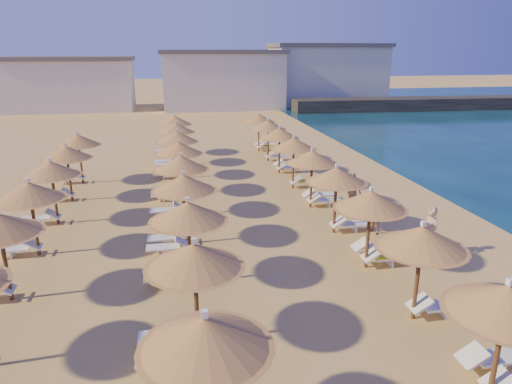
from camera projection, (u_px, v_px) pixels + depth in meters
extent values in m
plane|color=tan|center=(279.00, 257.00, 16.80)|extent=(220.00, 220.00, 0.00)
cube|color=black|center=(410.00, 104.00, 57.53)|extent=(30.16, 5.41, 1.50)
cube|color=beige|center=(71.00, 86.00, 56.91)|extent=(15.00, 8.00, 6.00)
cube|color=#59514C|center=(67.00, 59.00, 55.93)|extent=(15.60, 8.48, 0.50)
cube|color=beige|center=(222.00, 81.00, 58.52)|extent=(15.00, 8.00, 6.80)
cube|color=#59514C|center=(222.00, 52.00, 57.43)|extent=(15.60, 8.48, 0.50)
cube|color=beige|center=(327.00, 76.00, 63.21)|extent=(15.00, 8.00, 7.60)
cube|color=#59514C|center=(328.00, 45.00, 62.00)|extent=(15.60, 8.48, 0.50)
cylinder|color=brown|center=(497.00, 353.00, 9.59)|extent=(0.12, 0.12, 2.44)
cone|color=#A4682F|center=(507.00, 299.00, 9.21)|extent=(2.34, 2.34, 0.63)
cone|color=#A4682F|center=(505.00, 310.00, 9.28)|extent=(2.53, 2.53, 0.12)
cube|color=white|center=(510.00, 282.00, 9.09)|extent=(0.12, 0.12, 0.14)
cylinder|color=brown|center=(417.00, 280.00, 12.64)|extent=(0.12, 0.12, 2.44)
cone|color=#A4682F|center=(422.00, 237.00, 12.25)|extent=(2.34, 2.34, 0.63)
cone|color=#A4682F|center=(421.00, 246.00, 12.33)|extent=(2.53, 2.53, 0.12)
cube|color=white|center=(424.00, 224.00, 12.14)|extent=(0.12, 0.12, 0.14)
cylinder|color=brown|center=(368.00, 235.00, 15.68)|extent=(0.12, 0.12, 2.44)
cone|color=#A4682F|center=(371.00, 200.00, 15.30)|extent=(2.34, 2.34, 0.63)
cone|color=#A4682F|center=(370.00, 207.00, 15.37)|extent=(2.53, 2.53, 0.12)
cube|color=white|center=(372.00, 189.00, 15.18)|extent=(0.12, 0.12, 0.14)
cylinder|color=brown|center=(335.00, 205.00, 18.73)|extent=(0.12, 0.12, 2.44)
cone|color=#A4682F|center=(337.00, 175.00, 18.34)|extent=(2.34, 2.34, 0.63)
cone|color=#A4682F|center=(336.00, 181.00, 18.42)|extent=(2.53, 2.53, 0.12)
cube|color=white|center=(337.00, 165.00, 18.23)|extent=(0.12, 0.12, 0.14)
cylinder|color=brown|center=(311.00, 183.00, 21.77)|extent=(0.12, 0.12, 2.44)
cone|color=#A4682F|center=(312.00, 157.00, 21.39)|extent=(2.34, 2.34, 0.63)
cone|color=#A4682F|center=(312.00, 162.00, 21.47)|extent=(2.53, 2.53, 0.12)
cube|color=white|center=(312.00, 149.00, 21.27)|extent=(0.12, 0.12, 0.14)
cylinder|color=brown|center=(293.00, 167.00, 24.82)|extent=(0.12, 0.12, 2.44)
cone|color=#A4682F|center=(294.00, 143.00, 24.44)|extent=(2.34, 2.34, 0.63)
cone|color=#A4682F|center=(294.00, 148.00, 24.51)|extent=(2.53, 2.53, 0.12)
cube|color=white|center=(294.00, 136.00, 24.32)|extent=(0.12, 0.12, 0.14)
cylinder|color=brown|center=(279.00, 154.00, 27.87)|extent=(0.12, 0.12, 2.44)
cone|color=#A4682F|center=(280.00, 133.00, 27.48)|extent=(2.34, 2.34, 0.63)
cone|color=#A4682F|center=(279.00, 137.00, 27.56)|extent=(2.53, 2.53, 0.12)
cube|color=white|center=(280.00, 127.00, 27.37)|extent=(0.12, 0.12, 0.14)
cylinder|color=brown|center=(268.00, 144.00, 30.91)|extent=(0.12, 0.12, 2.44)
cone|color=#A4682F|center=(268.00, 125.00, 30.53)|extent=(2.34, 2.34, 0.63)
cone|color=#A4682F|center=(268.00, 128.00, 30.60)|extent=(2.53, 2.53, 0.12)
cube|color=white|center=(268.00, 119.00, 30.41)|extent=(0.12, 0.12, 0.14)
cylinder|color=brown|center=(259.00, 135.00, 33.96)|extent=(0.12, 0.12, 2.44)
cone|color=#A4682F|center=(259.00, 118.00, 33.57)|extent=(2.34, 2.34, 0.63)
cone|color=#A4682F|center=(259.00, 121.00, 33.65)|extent=(2.53, 2.53, 0.12)
cube|color=white|center=(259.00, 113.00, 33.46)|extent=(0.12, 0.12, 0.14)
cone|color=#A4682F|center=(205.00, 333.00, 8.11)|extent=(2.34, 2.34, 0.63)
cone|color=#A4682F|center=(206.00, 345.00, 8.19)|extent=(2.53, 2.53, 0.12)
cube|color=white|center=(205.00, 314.00, 8.00)|extent=(0.12, 0.12, 0.14)
cylinder|color=brown|center=(196.00, 302.00, 11.54)|extent=(0.12, 0.12, 2.44)
cone|color=#A4682F|center=(194.00, 255.00, 11.16)|extent=(2.34, 2.34, 0.63)
cone|color=#A4682F|center=(195.00, 265.00, 11.24)|extent=(2.53, 2.53, 0.12)
cube|color=white|center=(194.00, 241.00, 11.05)|extent=(0.12, 0.12, 0.14)
cylinder|color=brown|center=(190.00, 249.00, 14.59)|extent=(0.12, 0.12, 2.44)
cone|color=#A4682F|center=(188.00, 211.00, 14.21)|extent=(2.34, 2.34, 0.63)
cone|color=#A4682F|center=(188.00, 219.00, 14.28)|extent=(2.53, 2.53, 0.12)
cube|color=white|center=(187.00, 200.00, 14.09)|extent=(0.12, 0.12, 0.14)
cylinder|color=brown|center=(185.00, 215.00, 17.64)|extent=(0.12, 0.12, 2.44)
cone|color=#A4682F|center=(184.00, 183.00, 17.25)|extent=(2.34, 2.34, 0.63)
cone|color=#A4682F|center=(184.00, 189.00, 17.33)|extent=(2.53, 2.53, 0.12)
cube|color=white|center=(183.00, 173.00, 17.14)|extent=(0.12, 0.12, 0.14)
cylinder|color=brown|center=(182.00, 190.00, 20.68)|extent=(0.12, 0.12, 2.44)
cone|color=#A4682F|center=(181.00, 163.00, 20.30)|extent=(2.34, 2.34, 0.63)
cone|color=#A4682F|center=(181.00, 168.00, 20.37)|extent=(2.53, 2.53, 0.12)
cube|color=white|center=(181.00, 154.00, 20.18)|extent=(0.12, 0.12, 0.14)
cylinder|color=brown|center=(180.00, 172.00, 23.73)|extent=(0.12, 0.12, 2.44)
cone|color=#A4682F|center=(179.00, 148.00, 23.34)|extent=(2.34, 2.34, 0.63)
cone|color=#A4682F|center=(179.00, 153.00, 23.42)|extent=(2.53, 2.53, 0.12)
cube|color=white|center=(179.00, 140.00, 23.23)|extent=(0.12, 0.12, 0.14)
cylinder|color=brown|center=(178.00, 158.00, 26.77)|extent=(0.12, 0.12, 2.44)
cone|color=#A4682F|center=(177.00, 137.00, 26.39)|extent=(2.34, 2.34, 0.63)
cone|color=#A4682F|center=(178.00, 141.00, 26.47)|extent=(2.53, 2.53, 0.12)
cube|color=white|center=(177.00, 130.00, 26.28)|extent=(0.12, 0.12, 0.14)
cylinder|color=brown|center=(177.00, 147.00, 29.82)|extent=(0.12, 0.12, 2.44)
cone|color=#A4682F|center=(176.00, 128.00, 29.44)|extent=(2.34, 2.34, 0.63)
cone|color=#A4682F|center=(176.00, 131.00, 29.51)|extent=(2.53, 2.53, 0.12)
cube|color=white|center=(176.00, 122.00, 29.32)|extent=(0.12, 0.12, 0.14)
cylinder|color=brown|center=(176.00, 138.00, 32.87)|extent=(0.12, 0.12, 2.44)
cone|color=#A4682F|center=(175.00, 120.00, 32.48)|extent=(2.34, 2.34, 0.63)
cone|color=#A4682F|center=(175.00, 124.00, 32.56)|extent=(2.53, 2.53, 0.12)
cube|color=white|center=(175.00, 115.00, 32.37)|extent=(0.12, 0.12, 0.14)
cylinder|color=brown|center=(6.00, 263.00, 13.61)|extent=(0.12, 0.12, 2.44)
cone|color=#A4682F|center=(0.00, 231.00, 13.30)|extent=(2.53, 2.53, 0.12)
cylinder|color=brown|center=(35.00, 224.00, 16.66)|extent=(0.12, 0.12, 2.44)
cone|color=#A4682F|center=(29.00, 191.00, 16.27)|extent=(2.34, 2.34, 0.63)
cone|color=#A4682F|center=(31.00, 197.00, 16.35)|extent=(2.53, 2.53, 0.12)
cube|color=white|center=(28.00, 180.00, 16.16)|extent=(0.12, 0.12, 0.14)
cylinder|color=brown|center=(55.00, 197.00, 19.70)|extent=(0.12, 0.12, 2.44)
cone|color=#A4682F|center=(51.00, 168.00, 19.32)|extent=(2.34, 2.34, 0.63)
cone|color=#A4682F|center=(52.00, 174.00, 19.40)|extent=(2.53, 2.53, 0.12)
cube|color=white|center=(50.00, 160.00, 19.20)|extent=(0.12, 0.12, 0.14)
cylinder|color=brown|center=(70.00, 177.00, 22.75)|extent=(0.12, 0.12, 2.44)
cone|color=#A4682F|center=(66.00, 152.00, 22.37)|extent=(2.34, 2.34, 0.63)
cone|color=#A4682F|center=(67.00, 157.00, 22.44)|extent=(2.53, 2.53, 0.12)
cube|color=white|center=(65.00, 144.00, 22.25)|extent=(0.12, 0.12, 0.14)
cylinder|color=brown|center=(81.00, 162.00, 25.80)|extent=(0.12, 0.12, 2.44)
cone|color=#A4682F|center=(78.00, 140.00, 25.41)|extent=(2.34, 2.34, 0.63)
cone|color=#A4682F|center=(79.00, 144.00, 25.49)|extent=(2.53, 2.53, 0.12)
cube|color=white|center=(77.00, 133.00, 25.30)|extent=(0.12, 0.12, 0.14)
cube|color=white|center=(498.00, 382.00, 9.85)|extent=(0.58, 0.58, 0.40)
cube|color=white|center=(499.00, 357.00, 10.86)|extent=(1.24, 0.58, 0.06)
cube|color=white|center=(498.00, 363.00, 10.91)|extent=(0.06, 0.52, 0.32)
cube|color=white|center=(472.00, 356.00, 10.69)|extent=(0.58, 0.58, 0.40)
cube|color=white|center=(443.00, 305.00, 13.07)|extent=(1.24, 0.58, 0.06)
cube|color=white|center=(442.00, 310.00, 13.11)|extent=(0.06, 0.52, 0.32)
cube|color=white|center=(420.00, 303.00, 12.89)|extent=(0.58, 0.58, 0.40)
cube|color=white|center=(162.00, 336.00, 11.65)|extent=(1.24, 0.58, 0.06)
cube|color=white|center=(163.00, 341.00, 11.70)|extent=(0.06, 0.52, 0.32)
cube|color=white|center=(191.00, 328.00, 11.74)|extent=(0.58, 0.58, 0.40)
cube|color=white|center=(162.00, 358.00, 10.81)|extent=(1.24, 0.58, 0.06)
cube|color=white|center=(163.00, 364.00, 10.86)|extent=(0.06, 0.52, 0.32)
cube|color=white|center=(193.00, 350.00, 10.90)|extent=(0.58, 0.58, 0.40)
cube|color=#FFFA1A|center=(162.00, 357.00, 10.79)|extent=(1.19, 0.53, 0.05)
cube|color=white|center=(390.00, 257.00, 16.11)|extent=(1.24, 0.58, 0.06)
cube|color=white|center=(390.00, 261.00, 16.16)|extent=(0.06, 0.52, 0.32)
cube|color=white|center=(371.00, 255.00, 15.94)|extent=(0.58, 0.58, 0.40)
cube|color=#FFFA1A|center=(390.00, 255.00, 16.10)|extent=(1.19, 0.53, 0.05)
cube|color=white|center=(379.00, 246.00, 16.96)|extent=(1.24, 0.58, 0.06)
cube|color=white|center=(378.00, 250.00, 17.00)|extent=(0.06, 0.52, 0.32)
cube|color=white|center=(360.00, 244.00, 16.78)|extent=(0.58, 0.58, 0.40)
cube|color=white|center=(163.00, 277.00, 14.70)|extent=(1.24, 0.58, 0.06)
cube|color=white|center=(163.00, 281.00, 14.75)|extent=(0.06, 0.52, 0.32)
cube|color=white|center=(186.00, 271.00, 14.79)|extent=(0.58, 0.58, 0.40)
cube|color=#FFFA1A|center=(163.00, 275.00, 14.68)|extent=(1.19, 0.53, 0.05)
cube|color=white|center=(354.00, 224.00, 19.16)|extent=(1.24, 0.58, 0.06)
cube|color=white|center=(354.00, 227.00, 19.21)|extent=(0.06, 0.52, 0.32)
cube|color=white|center=(338.00, 222.00, 18.98)|extent=(0.58, 0.58, 0.40)
cube|color=white|center=(163.00, 238.00, 17.74)|extent=(1.24, 0.58, 0.06)
cube|color=white|center=(163.00, 241.00, 17.79)|extent=(0.06, 0.52, 0.32)
cube|color=white|center=(182.00, 233.00, 17.83)|extent=(0.58, 0.58, 0.40)
cube|color=white|center=(163.00, 247.00, 16.90)|extent=(1.24, 0.58, 0.06)
cube|color=white|center=(163.00, 251.00, 16.95)|extent=(0.06, 0.52, 0.32)
cube|color=white|center=(183.00, 242.00, 16.99)|extent=(0.58, 0.58, 0.40)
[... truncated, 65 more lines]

